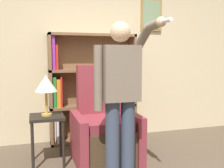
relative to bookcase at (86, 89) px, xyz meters
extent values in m
cube|color=beige|center=(0.25, 0.16, 0.56)|extent=(8.00, 0.06, 2.80)
cube|color=olive|center=(1.15, 0.11, 1.22)|extent=(0.38, 0.04, 0.53)
cube|color=gray|center=(1.15, 0.08, 1.22)|extent=(0.32, 0.01, 0.47)
cube|color=brown|center=(-0.56, -0.02, 0.01)|extent=(0.04, 0.28, 1.70)
cube|color=brown|center=(0.77, -0.02, 0.01)|extent=(0.04, 0.28, 1.70)
cube|color=brown|center=(0.10, 0.11, 0.01)|extent=(1.36, 0.01, 1.70)
cube|color=brown|center=(0.10, -0.02, -0.82)|extent=(1.36, 0.28, 0.04)
cube|color=brown|center=(0.10, -0.02, -0.27)|extent=(1.36, 0.28, 0.04)
cube|color=brown|center=(0.10, -0.02, 0.30)|extent=(1.36, 0.28, 0.04)
cube|color=brown|center=(0.10, -0.02, 0.85)|extent=(1.36, 0.28, 0.04)
cube|color=white|center=(-0.51, -0.02, -0.61)|extent=(0.03, 0.17, 0.37)
cube|color=white|center=(-0.46, -0.02, -0.61)|extent=(0.06, 0.20, 0.38)
cube|color=gold|center=(-0.41, -0.02, -0.57)|extent=(0.03, 0.20, 0.46)
cube|color=#238438|center=(-0.50, -0.02, -0.02)|extent=(0.05, 0.20, 0.46)
cube|color=orange|center=(-0.45, -0.02, -0.04)|extent=(0.06, 0.23, 0.42)
cube|color=red|center=(-0.40, -0.02, -0.02)|extent=(0.02, 0.23, 0.46)
cube|color=purple|center=(-0.51, -0.02, 0.57)|extent=(0.04, 0.21, 0.50)
cube|color=red|center=(-0.46, -0.02, 0.50)|extent=(0.04, 0.16, 0.37)
cube|color=#4C3823|center=(0.06, -0.87, -0.61)|extent=(0.60, 0.74, 0.45)
cube|color=maroon|center=(0.06, -0.91, -0.32)|extent=(0.56, 0.62, 0.12)
cube|color=maroon|center=(0.06, -0.54, -0.11)|extent=(0.60, 0.16, 1.01)
cube|color=maroon|center=(-0.29, -0.87, -0.52)|extent=(0.10, 0.82, 0.63)
cube|color=maroon|center=(0.42, -0.87, -0.52)|extent=(0.10, 0.82, 0.63)
cylinder|color=#384256|center=(-0.03, -1.48, -0.39)|extent=(0.15, 0.15, 0.90)
cylinder|color=#384256|center=(0.14, -1.48, -0.39)|extent=(0.15, 0.15, 0.90)
cube|color=#756656|center=(0.06, -1.48, 0.34)|extent=(0.38, 0.24, 0.57)
sphere|color=#DBAD89|center=(0.06, -1.48, 0.77)|extent=(0.21, 0.21, 0.21)
cylinder|color=#756656|center=(-0.18, -1.48, 0.30)|extent=(0.09, 0.09, 0.66)
cylinder|color=#756656|center=(0.26, -1.60, 0.71)|extent=(0.09, 0.28, 0.23)
cylinder|color=#756656|center=(0.26, -1.84, 0.80)|extent=(0.08, 0.27, 0.10)
sphere|color=#DBAD89|center=(0.26, -1.97, 0.81)|extent=(0.09, 0.09, 0.09)
cylinder|color=white|center=(0.26, -2.07, 0.81)|extent=(0.04, 0.15, 0.04)
cube|color=black|center=(-0.66, -0.75, -0.23)|extent=(0.42, 0.42, 0.04)
cylinder|color=black|center=(-0.84, -0.93, -0.54)|extent=(0.04, 0.04, 0.59)
cylinder|color=black|center=(-0.48, -0.93, -0.54)|extent=(0.04, 0.04, 0.59)
cylinder|color=black|center=(-0.84, -0.57, -0.54)|extent=(0.04, 0.04, 0.59)
cylinder|color=black|center=(-0.48, -0.57, -0.54)|extent=(0.04, 0.04, 0.59)
cylinder|color=gold|center=(-0.66, -0.75, -0.20)|extent=(0.13, 0.13, 0.02)
cylinder|color=gold|center=(-0.66, -0.75, -0.05)|extent=(0.03, 0.03, 0.28)
cone|color=beige|center=(-0.66, -0.75, 0.19)|extent=(0.27, 0.27, 0.20)
camera|label=1|loc=(-0.81, -4.04, 0.52)|focal=42.00mm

